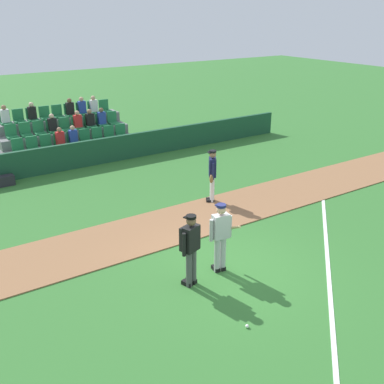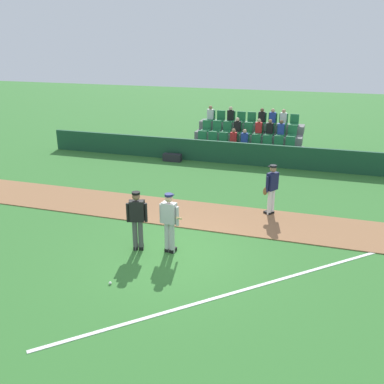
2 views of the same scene
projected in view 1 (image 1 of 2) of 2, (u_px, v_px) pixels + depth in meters
ground_plane at (226, 271)px, 11.16m from camera, size 80.00×80.00×0.00m
infield_dirt_path at (166, 226)px, 13.40m from camera, size 28.00×2.31×0.03m
foul_line_chalk at (327, 246)px, 12.30m from camera, size 8.80×8.30×0.01m
dugout_fence at (83, 154)px, 18.31m from camera, size 20.00×0.16×1.05m
stadium_bleachers at (67, 141)px, 19.73m from camera, size 5.55×2.95×2.30m
batter_grey_jersey at (221, 235)px, 10.81m from camera, size 0.65×0.79×1.76m
umpire_home_plate at (190, 246)px, 10.24m from camera, size 0.56×0.40×1.76m
runner_navy_jersey at (212, 174)px, 14.79m from camera, size 0.49×0.58×1.76m
baseball at (247, 326)px, 9.15m from camera, size 0.07×0.07×0.07m
equipment_bag at (1, 181)px, 16.42m from camera, size 0.90×0.36×0.36m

